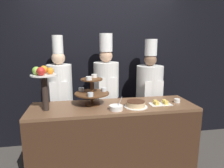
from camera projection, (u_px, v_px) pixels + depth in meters
The scene contains 11 objects.
wall_back at pixel (103, 61), 3.34m from camera, with size 10.00×0.06×2.80m.
buffet_counter at pixel (113, 140), 2.57m from camera, with size 2.04×0.61×0.94m.
tiered_stand at pixel (92, 90), 2.46m from camera, with size 0.43×0.43×0.37m.
fruit_pedestal at pixel (43, 79), 2.22m from camera, with size 0.29×0.29×0.51m.
cake_round at pixel (136, 104), 2.40m from camera, with size 0.28×0.28×0.07m.
cup_white at pixel (177, 101), 2.58m from camera, with size 0.08×0.08×0.05m.
cake_square_tray at pixel (161, 103), 2.51m from camera, with size 0.27×0.16×0.05m.
serving_bowl_near at pixel (116, 108), 2.30m from camera, with size 0.16×0.16×0.16m.
chef_left at pixel (60, 94), 2.94m from camera, with size 0.36×0.36×1.81m.
chef_center_left at pixel (106, 90), 3.05m from camera, with size 0.38×0.38×1.84m.
chef_center_right at pixel (149, 92), 3.18m from camera, with size 0.42×0.42×1.76m.
Camera 1 is at (-0.43, -2.02, 1.72)m, focal length 32.00 mm.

